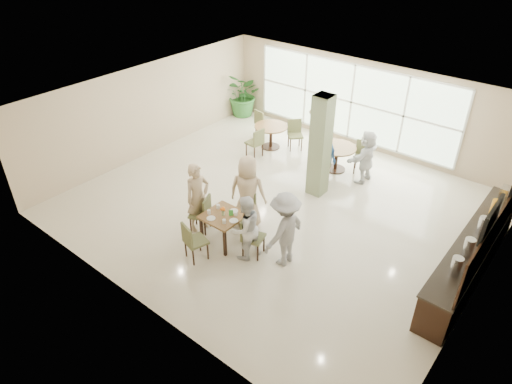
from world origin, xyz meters
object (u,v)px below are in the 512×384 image
Objects in this scene: teen_left at (198,197)px; round_table_left at (271,131)px; potted_plant at (244,95)px; adult_b at (366,157)px; adult_standing at (318,121)px; teen_standing at (285,229)px; adult_a at (324,155)px; round_table_right at (337,152)px; teen_right at (245,228)px; teen_far at (248,192)px; buffet_counter at (473,253)px; main_table at (223,219)px.

round_table_left is at bearing 28.10° from teen_left.
teen_left reaches higher than potted_plant.
round_table_left is at bearing -86.88° from adult_b.
potted_plant is 5.88m from adult_b.
teen_left is at bearing -58.55° from potted_plant.
adult_standing reaches higher than potted_plant.
teen_standing reaches higher than teen_left.
adult_a is (4.81, -2.23, 0.04)m from potted_plant.
round_table_right is 4.50m from teen_standing.
teen_far is at bearing -129.22° from teen_right.
teen_far reaches higher than round_table_right.
teen_standing is at bearing -73.94° from round_table_right.
buffet_counter is at bearing 8.64° from adult_a.
round_table_right is 4.73m from teen_right.
adult_b is at bearing -173.05° from teen_standing.
round_table_right is 0.97m from adult_b.
main_table is 0.82× the size of round_table_left.
adult_a is (-1.19, 3.48, -0.04)m from teen_standing.
round_table_right is at bearing 118.34° from adult_a.
teen_standing is at bearing 94.14° from adult_standing.
main_table and round_table_left have the same top height.
main_table is 5.82m from adult_standing.
teen_far is (2.11, -3.67, 0.36)m from round_table_left.
round_table_right is 1.79m from adult_standing.
teen_standing is at bearing 135.86° from teen_far.
round_table_left is 4.24m from teen_far.
potted_plant is 8.02m from teen_right.
round_table_right is at bearing 119.97° from adult_standing.
adult_standing is at bearing -148.96° from teen_right.
round_table_right is at bearing -1.33° from teen_left.
buffet_counter reaches higher than round_table_right.
potted_plant is at bearing 179.61° from adult_a.
adult_a is at bearing -4.95° from teen_left.
main_table is at bearing -79.40° from teen_left.
teen_left reaches higher than round_table_right.
adult_b reaches higher than round_table_right.
teen_standing is 3.68m from adult_a.
buffet_counter is at bearing -20.62° from potted_plant.
round_table_left is (-2.13, 4.56, -0.08)m from main_table.
round_table_left is at bearing 26.78° from adult_standing.
buffet_counter reaches higher than teen_left.
potted_plant reaches higher than round_table_right.
teen_standing is at bearing -46.73° from adult_a.
teen_left is 1.14× the size of adult_b.
main_table is 4.72m from adult_b.
potted_plant reaches higher than adult_b.
main_table is 3.80m from adult_a.
round_table_right is at bearing 155.13° from buffet_counter.
adult_standing reaches higher than main_table.
adult_a reaches higher than adult_b.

